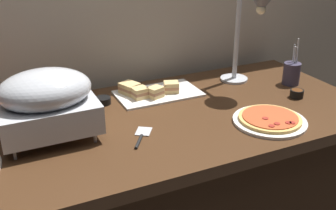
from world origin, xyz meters
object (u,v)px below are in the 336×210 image
object	(u,v)px
utensil_holder	(292,73)
serving_spatula	(141,136)
sauce_cup_near	(103,100)
heat_lamp	(256,11)
sauce_cup_far	(297,93)
pizza_plate_raised_stand	(270,120)
chafing_dish	(46,101)
sandwich_platter	(153,92)

from	to	relation	value
utensil_holder	serving_spatula	world-z (taller)	utensil_holder
sauce_cup_near	utensil_holder	size ratio (longest dim) A/B	0.30
heat_lamp	sauce_cup_far	xyz separation A→B (m)	(0.14, -0.18, -0.36)
heat_lamp	pizza_plate_raised_stand	world-z (taller)	heat_lamp
chafing_dish	sauce_cup_near	size ratio (longest dim) A/B	5.07
pizza_plate_raised_stand	serving_spatula	world-z (taller)	pizza_plate_raised_stand
serving_spatula	heat_lamp	bearing A→B (deg)	18.97
heat_lamp	pizza_plate_raised_stand	distance (m)	0.52
chafing_dish	utensil_holder	size ratio (longest dim) A/B	1.53
sauce_cup_far	heat_lamp	bearing A→B (deg)	127.23
sauce_cup_far	chafing_dish	bearing A→B (deg)	174.82
sauce_cup_near	serving_spatula	xyz separation A→B (m)	(0.04, -0.36, -0.01)
sauce_cup_near	sauce_cup_far	xyz separation A→B (m)	(0.84, -0.31, 0.00)
chafing_dish	sauce_cup_near	distance (m)	0.37
chafing_dish	sauce_cup_near	world-z (taller)	chafing_dish
serving_spatula	chafing_dish	bearing A→B (deg)	154.52
chafing_dish	sandwich_platter	xyz separation A→B (m)	(0.51, 0.20, -0.13)
sandwich_platter	sauce_cup_far	size ratio (longest dim) A/B	6.30
sandwich_platter	serving_spatula	bearing A→B (deg)	-119.19
serving_spatula	sandwich_platter	bearing A→B (deg)	60.81
chafing_dish	pizza_plate_raised_stand	size ratio (longest dim) A/B	1.18
sauce_cup_far	serving_spatula	world-z (taller)	sauce_cup_far
chafing_dish	sauce_cup_near	xyz separation A→B (m)	(0.27, 0.21, -0.13)
sauce_cup_far	utensil_holder	distance (m)	0.18
chafing_dish	sauce_cup_far	xyz separation A→B (m)	(1.11, -0.10, -0.13)
serving_spatula	sauce_cup_far	bearing A→B (deg)	3.44
utensil_holder	sauce_cup_near	bearing A→B (deg)	170.01
sandwich_platter	sauce_cup_far	distance (m)	0.67
chafing_dish	serving_spatula	xyz separation A→B (m)	(0.31, -0.15, -0.15)
chafing_dish	pizza_plate_raised_stand	xyz separation A→B (m)	(0.83, -0.26, -0.14)
sauce_cup_near	serving_spatula	world-z (taller)	sauce_cup_near
sandwich_platter	sauce_cup_near	distance (m)	0.24
sauce_cup_near	utensil_holder	xyz separation A→B (m)	(0.93, -0.16, 0.04)
sauce_cup_near	serving_spatula	size ratio (longest dim) A/B	0.44
chafing_dish	sandwich_platter	bearing A→B (deg)	21.94
heat_lamp	sandwich_platter	bearing A→B (deg)	164.76
utensil_holder	serving_spatula	size ratio (longest dim) A/B	1.45
chafing_dish	sauce_cup_far	distance (m)	1.12
heat_lamp	chafing_dish	bearing A→B (deg)	-175.37
chafing_dish	heat_lamp	size ratio (longest dim) A/B	0.72
sauce_cup_far	pizza_plate_raised_stand	bearing A→B (deg)	-150.45
pizza_plate_raised_stand	sauce_cup_far	world-z (taller)	sauce_cup_far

